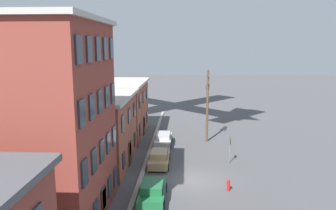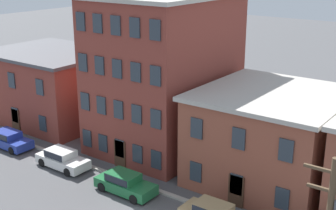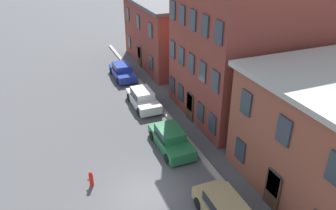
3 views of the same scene
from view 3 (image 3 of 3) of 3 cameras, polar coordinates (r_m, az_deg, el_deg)
The scene contains 8 objects.
ground_plane at distance 19.14m, azimuth -4.08°, elevation -15.20°, with size 200.00×200.00×0.00m, color #4C4C4F.
kerb_strip at distance 20.51m, azimuth 8.19°, elevation -11.73°, with size 56.00×0.36×0.16m, color #9E998E.
apartment_corner at distance 37.47m, azimuth 2.02°, elevation 12.76°, with size 12.17×9.95×6.89m.
apartment_midblock at distance 26.41m, azimuth 15.80°, elevation 12.14°, with size 9.33×11.91×12.82m.
car_blue at distance 33.68m, azimuth -7.95°, elevation 5.94°, with size 4.40×1.92×1.43m.
car_white at distance 27.71m, azimuth -4.39°, elevation 1.25°, with size 4.40×1.92×1.43m.
car_green at distance 22.26m, azimuth 0.47°, elevation -5.78°, with size 4.40×1.92×1.43m.
fire_hydrant at distance 19.83m, azimuth -13.25°, elevation -12.37°, with size 0.24×0.34×0.96m.
Camera 3 is at (13.51, -4.04, 12.94)m, focal length 35.00 mm.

